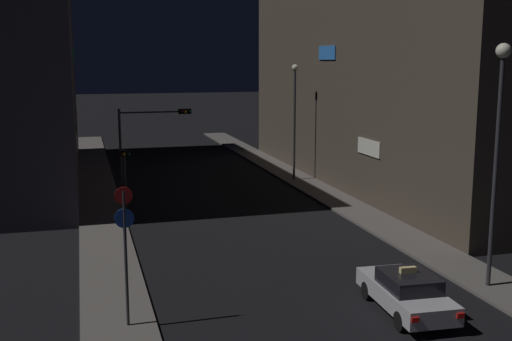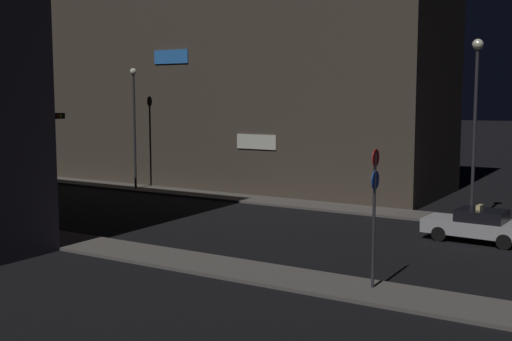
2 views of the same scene
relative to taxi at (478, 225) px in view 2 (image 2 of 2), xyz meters
The scene contains 8 objects.
sidewalk_right 22.22m from the taxi, 78.60° to the left, with size 2.37×61.27×0.13m, color #5B5651.
building_facade_right 25.29m from the taxi, 63.85° to the left, with size 9.80×33.15×19.25m.
taxi is the anchor object (origin of this frame).
traffic_light_overhead 22.66m from the taxi, 106.19° to the left, with size 4.55×0.42×5.44m.
traffic_light_left_kerb 20.07m from the taxi, 113.48° to the left, with size 0.80×0.42×3.36m.
sign_pole_left 9.42m from the taxi, behind, with size 0.61×0.10×4.47m.
street_lamp_near_block 6.88m from the taxi, 16.74° to the left, with size 0.53×0.53×8.86m.
street_lamp_far_block 23.94m from the taxi, 80.23° to the left, with size 0.46×0.46×7.97m.
Camera 2 is at (-25.79, 0.63, 6.23)m, focal length 45.36 mm.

